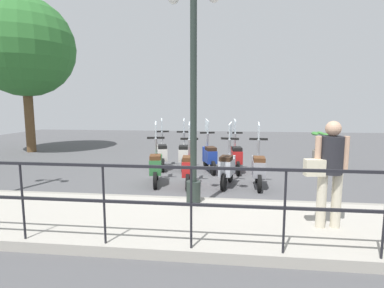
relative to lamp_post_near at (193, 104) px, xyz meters
The scene contains 15 objects.
ground_plane 3.12m from the lamp_post_near, ahead, with size 28.00×28.00×0.00m, color #4C4C4F.
promenade_walkway 2.06m from the lamp_post_near, 167.18° to the right, with size 2.20×20.00×0.15m.
fence_railing 2.12m from the lamp_post_near, behind, with size 0.04×16.03×1.07m.
lamp_post_near is the anchor object (origin of this frame).
pedestrian_with_bag 2.47m from the lamp_post_near, 113.63° to the right, with size 0.35×0.64×1.59m.
tree_large 9.88m from the lamp_post_near, 50.85° to the left, with size 3.91×3.91×6.18m.
potted_palm 6.34m from the lamp_post_near, 37.61° to the right, with size 1.06×0.66×1.05m.
scooter_near_0 2.66m from the lamp_post_near, 38.68° to the right, with size 1.23×0.44×1.54m.
scooter_near_1 2.38m from the lamp_post_near, 20.01° to the right, with size 1.22×0.49×1.54m.
scooter_near_2 2.20m from the lamp_post_near, 10.36° to the left, with size 1.23×0.44×1.54m.
scooter_near_3 2.53m from the lamp_post_near, 33.64° to the left, with size 1.22×0.48×1.54m.
scooter_far_0 3.69m from the lamp_post_near, 15.15° to the right, with size 1.23×0.44×1.54m.
scooter_far_1 3.54m from the lamp_post_near, ahead, with size 1.20×0.55×1.54m.
scooter_far_2 3.78m from the lamp_post_near, 11.24° to the left, with size 1.23×0.44×1.54m.
scooter_far_3 3.98m from the lamp_post_near, 21.24° to the left, with size 1.21×0.51×1.54m.
Camera 1 is at (-7.80, -0.43, 1.98)m, focal length 28.00 mm.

